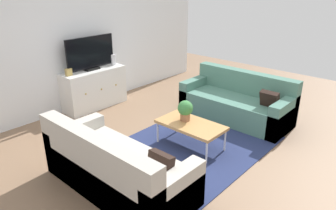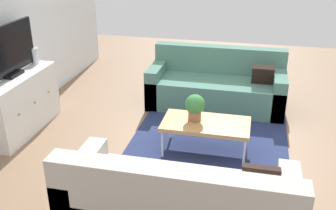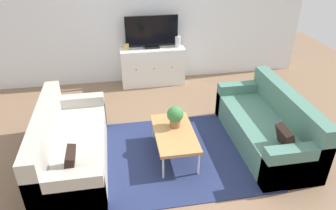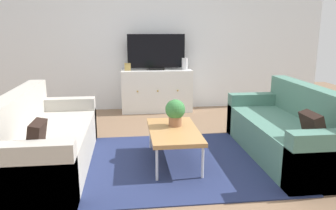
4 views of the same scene
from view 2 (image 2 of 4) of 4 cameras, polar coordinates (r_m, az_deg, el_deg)
ground_plane at (r=4.71m, az=3.72°, el=-6.66°), size 10.00×10.00×0.00m
area_rug at (r=4.69m, az=5.54°, el=-6.79°), size 2.50×1.90×0.01m
couch_left_side at (r=3.37m, az=1.50°, el=-15.02°), size 0.84×1.94×0.83m
couch_right_side at (r=5.86m, az=7.13°, el=2.70°), size 0.84×1.94×0.83m
coffee_table at (r=4.53m, az=5.52°, el=-2.86°), size 0.54×1.00×0.39m
potted_plant at (r=4.49m, az=3.93°, el=-0.18°), size 0.23×0.23×0.31m
tv_console at (r=5.35m, az=-20.83°, el=0.19°), size 1.26×0.47×0.75m
flat_screen_tv at (r=5.14m, az=-22.15°, el=7.28°), size 1.02×0.16×0.63m
glass_vase at (r=5.59m, az=-18.79°, el=6.80°), size 0.11×0.11×0.21m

